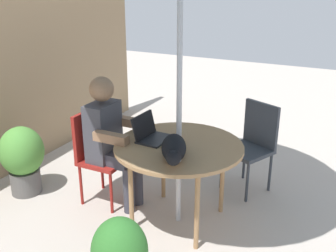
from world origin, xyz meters
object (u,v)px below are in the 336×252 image
(person_seated, at_px, (110,135))
(potted_plant_near_fence, at_px, (22,157))
(chair_empty, at_px, (254,140))
(cat, at_px, (174,149))
(laptop, at_px, (149,132))
(chair_occupied, at_px, (97,149))
(patio_table, at_px, (179,151))

(person_seated, relative_size, potted_plant_near_fence, 1.76)
(chair_empty, bearing_deg, cat, 163.78)
(potted_plant_near_fence, bearing_deg, laptop, -79.71)
(laptop, xyz_separation_m, cat, (-0.27, -0.36, 0.02))
(chair_occupied, bearing_deg, chair_empty, -55.28)
(patio_table, relative_size, cat, 1.75)
(patio_table, xyz_separation_m, potted_plant_near_fence, (-0.23, 1.57, -0.29))
(patio_table, distance_m, cat, 0.31)
(patio_table, bearing_deg, chair_occupied, 90.00)
(person_seated, bearing_deg, laptop, -90.00)
(patio_table, xyz_separation_m, chair_occupied, (0.00, 0.84, -0.15))
(laptop, height_order, cat, laptop)
(chair_occupied, relative_size, potted_plant_near_fence, 1.27)
(chair_empty, relative_size, cat, 1.43)
(patio_table, relative_size, chair_occupied, 1.22)
(chair_occupied, distance_m, person_seated, 0.23)
(chair_empty, height_order, potted_plant_near_fence, chair_empty)
(chair_occupied, bearing_deg, cat, -106.13)
(cat, bearing_deg, potted_plant_near_fence, 88.84)
(laptop, bearing_deg, chair_occupied, 90.00)
(patio_table, bearing_deg, person_seated, 90.00)
(chair_occupied, height_order, person_seated, person_seated)
(laptop, bearing_deg, potted_plant_near_fence, 100.29)
(laptop, relative_size, cat, 0.51)
(chair_occupied, relative_size, laptop, 2.83)
(patio_table, bearing_deg, cat, -162.88)
(person_seated, bearing_deg, cat, -109.21)
(cat, bearing_deg, chair_empty, -16.22)
(cat, height_order, potted_plant_near_fence, cat)
(cat, bearing_deg, laptop, 53.45)
(laptop, relative_size, potted_plant_near_fence, 0.45)
(patio_table, bearing_deg, chair_empty, -25.41)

